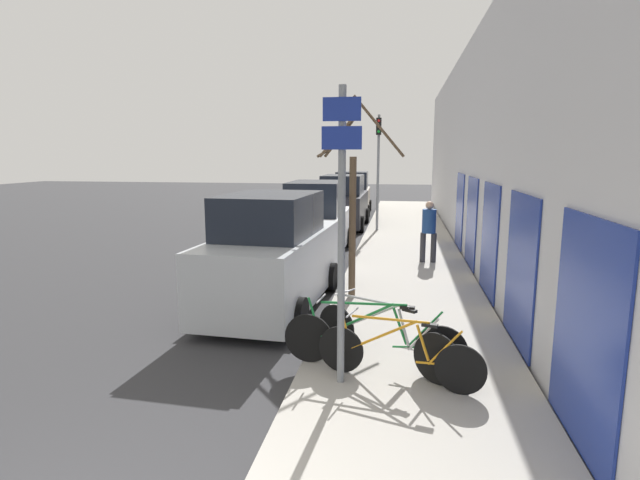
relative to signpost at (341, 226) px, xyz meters
The scene contains 14 objects.
ground_plane 8.19m from the signpost, 101.94° to the left, with size 80.00×80.00×0.00m, color #333335.
sidewalk_curb 10.77m from the signpost, 84.72° to the left, with size 3.20×32.00×0.15m.
building_facade 10.81m from the signpost, 75.37° to the left, with size 0.23×32.00×6.50m.
signpost is the anchor object (origin of this frame).
bicycle_0 1.87m from the signpost, ahead, with size 2.19×0.69×0.90m.
bicycle_1 1.79m from the signpost, 50.53° to the left, with size 2.57×0.45×0.99m.
bicycle_2 1.88m from the signpost, 51.13° to the left, with size 2.05×1.43×0.96m.
parked_car_0 4.13m from the signpost, 117.35° to the left, with size 2.25×4.76×2.37m.
parked_car_1 9.34m from the signpost, 101.63° to the left, with size 1.99×4.66×2.32m.
parked_car_2 15.47m from the signpost, 96.57° to the left, with size 2.06×4.67×2.27m.
parked_car_3 20.65m from the signpost, 95.24° to the left, with size 2.12×4.47×2.24m.
pedestrian_near 8.07m from the signpost, 79.12° to the left, with size 0.45×0.38×1.71m.
street_tree 4.07m from the signpost, 93.72° to the left, with size 1.83×0.54×4.16m.
traffic_light 13.65m from the signpost, 90.86° to the left, with size 0.20×0.30×4.50m.
Camera 1 is at (2.37, -2.68, 3.13)m, focal length 28.00 mm.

